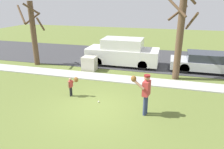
{
  "coord_description": "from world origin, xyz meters",
  "views": [
    {
      "loc": [
        2.82,
        -7.64,
        4.41
      ],
      "look_at": [
        0.28,
        1.58,
        1.0
      ],
      "focal_mm": 33.67,
      "sensor_mm": 36.0,
      "label": 1
    }
  ],
  "objects_px": {
    "baseball": "(99,102)",
    "utility_cabinet": "(89,64)",
    "street_tree_near": "(180,32)",
    "person_child": "(72,84)",
    "person_adult": "(145,90)",
    "parked_van_white": "(123,52)",
    "street_tree_far": "(33,32)",
    "parked_sedan_silver": "(208,62)"
  },
  "relations": [
    {
      "from": "person_adult",
      "to": "parked_van_white",
      "type": "relative_size",
      "value": 0.34
    },
    {
      "from": "parked_sedan_silver",
      "to": "person_child",
      "type": "bearing_deg",
      "value": -139.97
    },
    {
      "from": "parked_sedan_silver",
      "to": "street_tree_far",
      "type": "bearing_deg",
      "value": -172.54
    },
    {
      "from": "street_tree_far",
      "to": "person_adult",
      "type": "bearing_deg",
      "value": -30.86
    },
    {
      "from": "person_child",
      "to": "utility_cabinet",
      "type": "bearing_deg",
      "value": 111.42
    },
    {
      "from": "baseball",
      "to": "person_adult",
      "type": "bearing_deg",
      "value": -12.73
    },
    {
      "from": "person_adult",
      "to": "baseball",
      "type": "xyz_separation_m",
      "value": [
        -2.12,
        0.48,
        -1.03
      ]
    },
    {
      "from": "baseball",
      "to": "street_tree_far",
      "type": "relative_size",
      "value": 0.02
    },
    {
      "from": "person_adult",
      "to": "street_tree_far",
      "type": "xyz_separation_m",
      "value": [
        -8.33,
        4.98,
        1.27
      ]
    },
    {
      "from": "parked_sedan_silver",
      "to": "parked_van_white",
      "type": "bearing_deg",
      "value": 179.84
    },
    {
      "from": "baseball",
      "to": "parked_van_white",
      "type": "xyz_separation_m",
      "value": [
        -0.26,
        6.03,
        0.87
      ]
    },
    {
      "from": "parked_van_white",
      "to": "person_child",
      "type": "bearing_deg",
      "value": -101.57
    },
    {
      "from": "street_tree_far",
      "to": "parked_van_white",
      "type": "bearing_deg",
      "value": 14.4
    },
    {
      "from": "street_tree_far",
      "to": "parked_sedan_silver",
      "type": "height_order",
      "value": "street_tree_far"
    },
    {
      "from": "person_child",
      "to": "street_tree_near",
      "type": "xyz_separation_m",
      "value": [
        4.82,
        3.78,
        2.07
      ]
    },
    {
      "from": "person_adult",
      "to": "street_tree_near",
      "type": "bearing_deg",
      "value": -93.62
    },
    {
      "from": "person_child",
      "to": "utility_cabinet",
      "type": "relative_size",
      "value": 1.07
    },
    {
      "from": "street_tree_near",
      "to": "person_adult",
      "type": "bearing_deg",
      "value": -105.57
    },
    {
      "from": "street_tree_near",
      "to": "street_tree_far",
      "type": "xyz_separation_m",
      "value": [
        -9.61,
        0.39,
        -0.38
      ]
    },
    {
      "from": "person_adult",
      "to": "street_tree_far",
      "type": "relative_size",
      "value": 0.39
    },
    {
      "from": "person_child",
      "to": "parked_van_white",
      "type": "distance_m",
      "value": 5.83
    },
    {
      "from": "person_child",
      "to": "street_tree_far",
      "type": "relative_size",
      "value": 0.22
    },
    {
      "from": "street_tree_near",
      "to": "parked_van_white",
      "type": "bearing_deg",
      "value": 152.19
    },
    {
      "from": "baseball",
      "to": "street_tree_far",
      "type": "distance_m",
      "value": 8.01
    },
    {
      "from": "parked_van_white",
      "to": "person_adult",
      "type": "bearing_deg",
      "value": -69.99
    },
    {
      "from": "person_child",
      "to": "parked_van_white",
      "type": "bearing_deg",
      "value": 90.37
    },
    {
      "from": "parked_sedan_silver",
      "to": "baseball",
      "type": "bearing_deg",
      "value": -131.62
    },
    {
      "from": "street_tree_near",
      "to": "person_child",
      "type": "bearing_deg",
      "value": -141.88
    },
    {
      "from": "utility_cabinet",
      "to": "parked_van_white",
      "type": "relative_size",
      "value": 0.18
    },
    {
      "from": "street_tree_near",
      "to": "parked_van_white",
      "type": "height_order",
      "value": "street_tree_near"
    },
    {
      "from": "person_adult",
      "to": "street_tree_far",
      "type": "distance_m",
      "value": 9.79
    },
    {
      "from": "person_adult",
      "to": "street_tree_near",
      "type": "relative_size",
      "value": 0.33
    },
    {
      "from": "baseball",
      "to": "parked_sedan_silver",
      "type": "height_order",
      "value": "parked_sedan_silver"
    },
    {
      "from": "person_child",
      "to": "parked_sedan_silver",
      "type": "distance_m",
      "value": 8.84
    },
    {
      "from": "person_adult",
      "to": "person_child",
      "type": "relative_size",
      "value": 1.74
    },
    {
      "from": "street_tree_near",
      "to": "parked_sedan_silver",
      "type": "distance_m",
      "value": 3.44
    },
    {
      "from": "baseball",
      "to": "utility_cabinet",
      "type": "bearing_deg",
      "value": 116.05
    },
    {
      "from": "street_tree_near",
      "to": "parked_sedan_silver",
      "type": "relative_size",
      "value": 1.11
    },
    {
      "from": "person_adult",
      "to": "person_child",
      "type": "bearing_deg",
      "value": -0.93
    },
    {
      "from": "person_adult",
      "to": "parked_van_white",
      "type": "xyz_separation_m",
      "value": [
        -2.37,
        6.51,
        -0.16
      ]
    },
    {
      "from": "baseball",
      "to": "parked_sedan_silver",
      "type": "relative_size",
      "value": 0.02
    },
    {
      "from": "baseball",
      "to": "utility_cabinet",
      "type": "relative_size",
      "value": 0.08
    }
  ]
}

